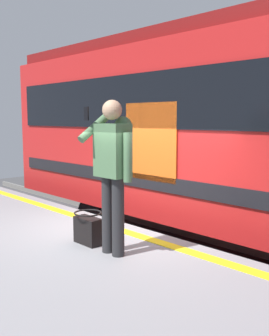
% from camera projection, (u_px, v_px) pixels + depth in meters
% --- Properties ---
extents(ground_plane, '(24.67, 24.67, 0.00)m').
position_uv_depth(ground_plane, '(133.00, 297.00, 5.78)').
color(ground_plane, '#3D3D3F').
extents(safety_line, '(16.10, 0.16, 0.01)m').
position_uv_depth(safety_line, '(117.00, 229.00, 5.44)').
color(safety_line, yellow).
rests_on(safety_line, platform).
extents(track_rail_near, '(21.36, 0.08, 0.16)m').
position_uv_depth(track_rail_near, '(195.00, 266.00, 6.80)').
color(track_rail_near, slate).
rests_on(track_rail_near, ground).
extents(track_rail_far, '(21.36, 0.08, 0.16)m').
position_uv_depth(track_rail_far, '(239.00, 247.00, 7.78)').
color(track_rail_far, slate).
rests_on(track_rail_far, ground).
extents(passenger, '(0.57, 0.55, 1.75)m').
position_uv_depth(passenger, '(113.00, 164.00, 4.33)').
color(passenger, '#262628').
rests_on(passenger, platform).
extents(handbag, '(0.38, 0.35, 0.40)m').
position_uv_depth(handbag, '(88.00, 229.00, 4.79)').
color(handbag, black).
rests_on(handbag, platform).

